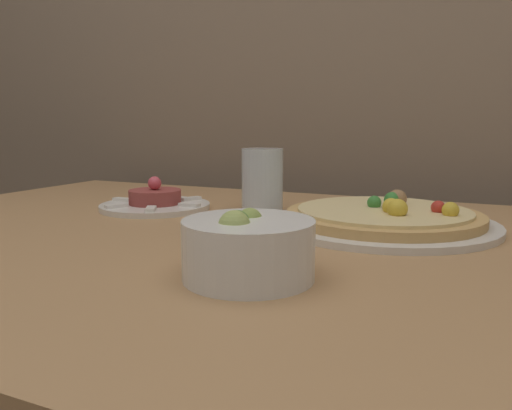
# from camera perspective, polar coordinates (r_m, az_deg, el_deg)

# --- Properties ---
(dining_table) EXTENTS (1.46, 0.90, 0.75)m
(dining_table) POSITION_cam_1_polar(r_m,az_deg,el_deg) (0.73, 1.71, -10.35)
(dining_table) COLOR #AD7F51
(dining_table) RESTS_ON ground_plane
(pizza_plate) EXTENTS (0.35, 0.35, 0.05)m
(pizza_plate) POSITION_cam_1_polar(r_m,az_deg,el_deg) (0.80, 14.38, -1.45)
(pizza_plate) COLOR silver
(pizza_plate) RESTS_ON dining_table
(tartare_plate) EXTENTS (0.21, 0.21, 0.06)m
(tartare_plate) POSITION_cam_1_polar(r_m,az_deg,el_deg) (0.96, -11.45, 0.32)
(tartare_plate) COLOR silver
(tartare_plate) RESTS_ON dining_table
(small_bowl) EXTENTS (0.14, 0.14, 0.08)m
(small_bowl) POSITION_cam_1_polar(r_m,az_deg,el_deg) (0.52, -0.93, -4.90)
(small_bowl) COLOR white
(small_bowl) RESTS_ON dining_table
(drinking_glass) EXTENTS (0.08, 0.08, 0.12)m
(drinking_glass) POSITION_cam_1_polar(r_m,az_deg,el_deg) (0.91, 0.73, 2.86)
(drinking_glass) COLOR silver
(drinking_glass) RESTS_ON dining_table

